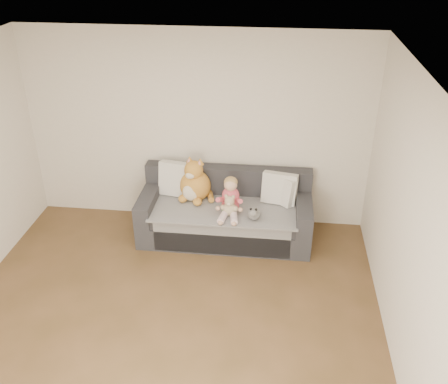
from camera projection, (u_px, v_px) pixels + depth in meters
The scene contains 10 objects.
room_shell at pixel (161, 212), 4.66m from camera, with size 5.00×5.00×5.00m.
sofa at pixel (226, 214), 6.52m from camera, with size 2.20×0.94×0.85m.
cushion_left at pixel (178, 179), 6.56m from camera, with size 0.52×0.30×0.47m.
cushion_right_back at pixel (279, 188), 6.38m from camera, with size 0.47×0.28×0.42m.
cushion_right_front at pixel (281, 190), 6.40m from camera, with size 0.41×0.39×0.37m.
toddler at pixel (230, 198), 6.15m from camera, with size 0.34×0.48×0.48m.
plush_cat at pixel (195, 184), 6.45m from camera, with size 0.47×0.42×0.61m.
teddy_bear at pixel (230, 207), 6.14m from camera, with size 0.23×0.17×0.29m.
plush_cow at pixel (254, 214), 6.07m from camera, with size 0.16×0.24×0.19m.
sippy_cup at pixel (226, 209), 6.20m from camera, with size 0.11×0.08×0.12m.
Camera 1 is at (1.04, -3.47, 3.72)m, focal length 40.00 mm.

